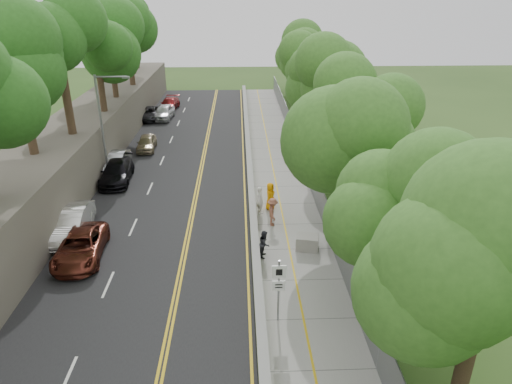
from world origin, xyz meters
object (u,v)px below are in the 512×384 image
(signpost, at_px, (279,284))
(car_1, at_px, (71,223))
(painter_0, at_px, (270,196))
(concrete_block, at_px, (307,243))
(streetlight, at_px, (104,121))
(car_2, at_px, (81,247))
(construction_barrel, at_px, (298,162))
(person_far, at_px, (287,129))

(signpost, relative_size, car_1, 0.62)
(car_1, distance_m, painter_0, 12.44)
(signpost, distance_m, concrete_block, 6.56)
(streetlight, height_order, car_1, streetlight)
(concrete_block, height_order, car_1, car_1)
(painter_0, bearing_deg, concrete_block, -141.11)
(streetlight, height_order, concrete_block, streetlight)
(car_1, bearing_deg, car_2, -64.41)
(car_1, xyz_separation_m, painter_0, (12.05, 3.10, 0.12))
(car_2, bearing_deg, concrete_block, -2.63)
(concrete_block, height_order, car_2, car_2)
(construction_barrel, bearing_deg, concrete_block, -94.84)
(construction_barrel, bearing_deg, painter_0, -110.15)
(concrete_block, bearing_deg, signpost, -109.67)
(car_2, bearing_deg, painter_0, 23.31)
(car_1, relative_size, person_far, 2.96)
(streetlight, distance_m, construction_barrel, 15.46)
(signpost, height_order, construction_barrel, signpost)
(car_1, bearing_deg, signpost, -37.27)
(construction_barrel, xyz_separation_m, concrete_block, (-1.10, -13.00, -0.06))
(signpost, distance_m, painter_0, 11.30)
(signpost, distance_m, construction_barrel, 19.35)
(streetlight, xyz_separation_m, person_far, (14.66, 10.30, -3.75))
(signpost, xyz_separation_m, car_1, (-11.65, 8.15, -1.10))
(construction_barrel, bearing_deg, car_1, -143.89)
(streetlight, bearing_deg, car_1, -90.89)
(concrete_block, distance_m, car_1, 13.97)
(car_1, bearing_deg, painter_0, 12.14)
(signpost, distance_m, car_1, 14.26)
(car_2, xyz_separation_m, person_far, (13.44, 21.74, 0.15))
(car_1, distance_m, car_2, 2.91)
(construction_barrel, relative_size, painter_0, 0.50)
(construction_barrel, bearing_deg, signpost, -99.70)
(streetlight, xyz_separation_m, painter_0, (11.91, -5.77, -3.66))
(concrete_block, xyz_separation_m, person_far, (1.00, 21.30, 0.43))
(signpost, height_order, concrete_block, signpost)
(construction_barrel, relative_size, car_2, 0.18)
(car_2, bearing_deg, car_1, 113.27)
(concrete_block, relative_size, painter_0, 0.66)
(construction_barrel, distance_m, car_2, 19.08)
(car_1, distance_m, person_far, 24.22)
(streetlight, bearing_deg, painter_0, -25.83)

